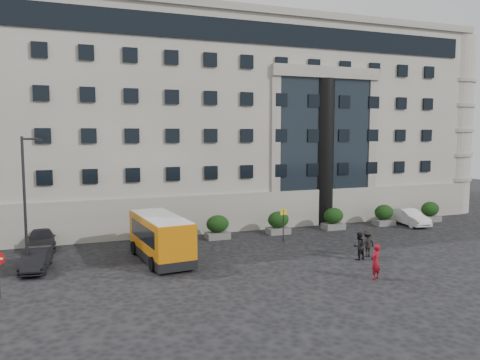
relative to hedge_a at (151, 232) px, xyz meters
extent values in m
plane|color=black|center=(4.00, -7.80, -0.93)|extent=(120.00, 120.00, 0.00)
cube|color=gray|center=(10.00, 14.20, 8.07)|extent=(44.00, 24.00, 18.00)
cylinder|color=black|center=(16.00, 2.50, 5.57)|extent=(1.80, 1.80, 13.00)
cube|color=#5A5A57|center=(0.00, 0.00, -0.68)|extent=(1.80, 1.20, 0.50)
ellipsoid|color=black|center=(0.00, 0.00, 0.24)|extent=(1.80, 1.26, 1.34)
cube|color=#5A5A57|center=(5.20, 0.00, -0.68)|extent=(1.80, 1.20, 0.50)
ellipsoid|color=black|center=(5.20, 0.00, 0.24)|extent=(1.80, 1.26, 1.34)
cube|color=#5A5A57|center=(10.40, 0.00, -0.68)|extent=(1.80, 1.20, 0.50)
ellipsoid|color=black|center=(10.40, 0.00, 0.24)|extent=(1.80, 1.26, 1.34)
cube|color=#5A5A57|center=(15.60, 0.00, -0.68)|extent=(1.80, 1.20, 0.50)
ellipsoid|color=black|center=(15.60, 0.00, 0.24)|extent=(1.80, 1.26, 1.34)
cube|color=#5A5A57|center=(20.80, 0.00, -0.68)|extent=(1.80, 1.20, 0.50)
ellipsoid|color=black|center=(20.80, 0.00, 0.24)|extent=(1.80, 1.26, 1.34)
cube|color=#5A5A57|center=(26.00, 0.00, -0.68)|extent=(1.80, 1.20, 0.50)
ellipsoid|color=black|center=(26.00, 0.00, 0.24)|extent=(1.80, 1.26, 1.34)
cylinder|color=#262628|center=(-8.00, -4.80, 3.07)|extent=(0.16, 0.16, 8.00)
cylinder|color=#262628|center=(-7.55, -4.80, 6.92)|extent=(0.90, 0.12, 0.12)
cube|color=black|center=(-7.10, -4.80, 6.87)|extent=(0.35, 0.18, 0.14)
cylinder|color=#262628|center=(9.50, -2.80, 0.32)|extent=(0.08, 0.08, 2.50)
cube|color=yellow|center=(9.50, -2.80, 1.37)|extent=(0.50, 0.06, 0.45)
cube|color=#C76D09|center=(-0.15, -4.68, 0.77)|extent=(3.07, 7.10, 2.30)
cube|color=black|center=(-0.15, -4.68, -0.48)|extent=(3.11, 7.14, 0.55)
cube|color=black|center=(-0.15, -4.68, 0.99)|extent=(2.97, 5.60, 1.03)
cube|color=silver|center=(-0.15, -4.68, 1.87)|extent=(2.92, 6.74, 0.18)
cylinder|color=black|center=(-1.09, -7.00, -0.48)|extent=(0.37, 0.92, 0.90)
cylinder|color=black|center=(1.26, -6.75, -0.48)|extent=(0.37, 0.92, 0.90)
cylinder|color=black|center=(-1.55, -2.62, -0.48)|extent=(0.37, 0.92, 0.90)
cylinder|color=black|center=(0.80, -2.37, -0.48)|extent=(0.37, 0.92, 0.90)
cube|color=#930A0A|center=(-10.96, 11.12, 0.50)|extent=(2.18, 3.35, 2.30)
cube|color=#930A0A|center=(-11.00, 8.73, 0.13)|extent=(2.05, 1.51, 1.57)
cylinder|color=black|center=(-9.99, 8.80, -0.54)|extent=(0.25, 0.78, 0.77)
cylinder|color=black|center=(-9.93, 11.84, -0.54)|extent=(0.25, 0.78, 0.77)
imported|color=black|center=(-7.56, -4.30, -0.27)|extent=(1.83, 4.15, 1.33)
imported|color=black|center=(-7.50, 1.52, -0.26)|extent=(2.05, 4.69, 1.34)
imported|color=silver|center=(22.92, -0.80, -0.20)|extent=(1.80, 4.48, 1.45)
imported|color=maroon|center=(10.39, -12.80, 0.06)|extent=(0.85, 0.72, 1.98)
imported|color=black|center=(11.88, -9.04, -0.03)|extent=(0.98, 0.83, 1.80)
imported|color=black|center=(12.87, -8.60, -0.03)|extent=(1.23, 0.79, 1.80)
camera|label=1|loc=(-5.71, -34.13, 7.19)|focal=35.00mm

